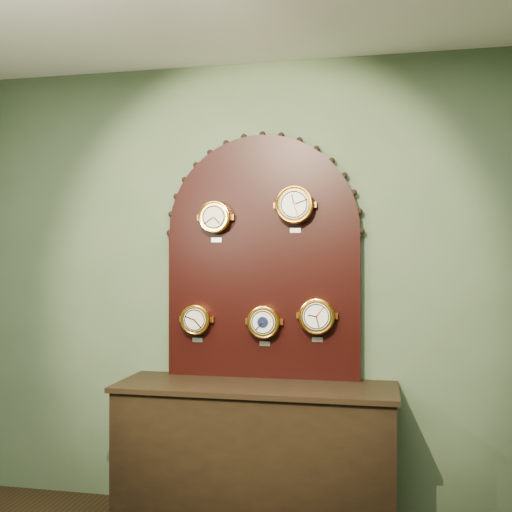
% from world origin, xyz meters
% --- Properties ---
extents(wall_back, '(4.00, 0.00, 4.00)m').
position_xyz_m(wall_back, '(0.00, 2.50, 1.40)').
color(wall_back, '#475B3E').
rests_on(wall_back, ground).
extents(shop_counter, '(1.60, 0.50, 0.80)m').
position_xyz_m(shop_counter, '(0.00, 2.23, 0.40)').
color(shop_counter, black).
rests_on(shop_counter, ground_plane).
extents(display_board, '(1.26, 0.06, 1.53)m').
position_xyz_m(display_board, '(0.00, 2.45, 1.63)').
color(display_board, black).
rests_on(display_board, shop_counter).
extents(roman_clock, '(0.20, 0.08, 0.25)m').
position_xyz_m(roman_clock, '(-0.29, 2.38, 1.82)').
color(roman_clock, gold).
rests_on(roman_clock, display_board).
extents(arabic_clock, '(0.23, 0.08, 0.28)m').
position_xyz_m(arabic_clock, '(0.21, 2.38, 1.89)').
color(arabic_clock, gold).
rests_on(arabic_clock, display_board).
extents(hygrometer, '(0.19, 0.08, 0.24)m').
position_xyz_m(hygrometer, '(-0.41, 2.38, 1.19)').
color(hygrometer, gold).
rests_on(hygrometer, display_board).
extents(barometer, '(0.20, 0.08, 0.25)m').
position_xyz_m(barometer, '(0.02, 2.38, 1.18)').
color(barometer, gold).
rests_on(barometer, display_board).
extents(tide_clock, '(0.22, 0.08, 0.27)m').
position_xyz_m(tide_clock, '(0.34, 2.38, 1.22)').
color(tide_clock, gold).
rests_on(tide_clock, display_board).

